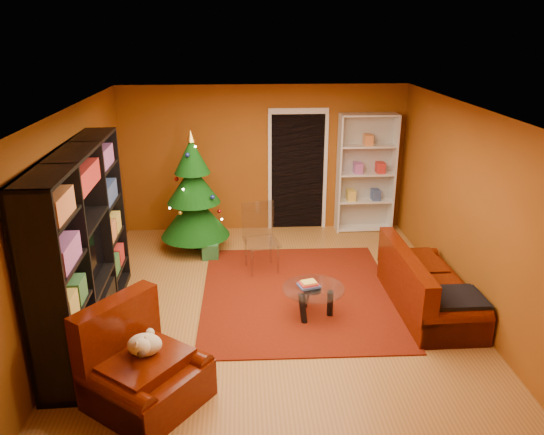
{
  "coord_description": "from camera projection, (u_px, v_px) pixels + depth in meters",
  "views": [
    {
      "loc": [
        -0.41,
        -6.43,
        3.53
      ],
      "look_at": [
        0.0,
        0.4,
        1.05
      ],
      "focal_mm": 35.0,
      "sensor_mm": 36.0,
      "label": 1
    }
  ],
  "objects": [
    {
      "name": "coffee_table",
      "position": [
        313.0,
        301.0,
        6.78
      ],
      "size": [
        0.98,
        0.98,
        0.5
      ],
      "primitive_type": null,
      "rotation": [
        0.0,
        0.0,
        0.28
      ],
      "color": "gray",
      "rests_on": "rug"
    },
    {
      "name": "christmas_tree",
      "position": [
        194.0,
        193.0,
        8.57
      ],
      "size": [
        1.48,
        1.48,
        2.02
      ],
      "primitive_type": null,
      "rotation": [
        0.0,
        0.0,
        0.38
      ],
      "color": "#093B0B",
      "rests_on": "floor"
    },
    {
      "name": "dog",
      "position": [
        145.0,
        345.0,
        5.14
      ],
      "size": [
        0.48,
        0.5,
        0.27
      ],
      "primitive_type": null,
      "rotation": [
        0.0,
        0.0,
        0.91
      ],
      "color": "#EDE3C1",
      "rests_on": "armchair"
    },
    {
      "name": "gift_box_teal",
      "position": [
        205.0,
        239.0,
        8.97
      ],
      "size": [
        0.31,
        0.31,
        0.27
      ],
      "primitive_type": "cube",
      "rotation": [
        0.0,
        0.0,
        0.16
      ],
      "color": "teal",
      "rests_on": "floor"
    },
    {
      "name": "wall_left",
      "position": [
        74.0,
        214.0,
        6.68
      ],
      "size": [
        0.05,
        5.5,
        2.6
      ],
      "primitive_type": "cube",
      "color": "#904C14",
      "rests_on": "ground"
    },
    {
      "name": "wall_back",
      "position": [
        264.0,
        159.0,
        9.42
      ],
      "size": [
        5.0,
        0.05,
        2.6
      ],
      "primitive_type": "cube",
      "color": "#904C14",
      "rests_on": "ground"
    },
    {
      "name": "gift_box_red",
      "position": [
        199.0,
        233.0,
        9.28
      ],
      "size": [
        0.23,
        0.23,
        0.21
      ],
      "primitive_type": "cube",
      "rotation": [
        0.0,
        0.0,
        -0.1
      ],
      "color": "#AA381A",
      "rests_on": "floor"
    },
    {
      "name": "sofa",
      "position": [
        430.0,
        280.0,
        6.9
      ],
      "size": [
        0.88,
        1.92,
        0.82
      ],
      "primitive_type": null,
      "rotation": [
        0.0,
        0.0,
        1.58
      ],
      "color": "#430F02",
      "rests_on": "rug"
    },
    {
      "name": "doorway",
      "position": [
        298.0,
        173.0,
        9.5
      ],
      "size": [
        1.06,
        0.6,
        2.16
      ],
      "primitive_type": null,
      "color": "black",
      "rests_on": "floor"
    },
    {
      "name": "media_unit",
      "position": [
        83.0,
        246.0,
        6.18
      ],
      "size": [
        0.52,
        2.93,
        2.24
      ],
      "primitive_type": null,
      "rotation": [
        0.0,
        0.0,
        0.03
      ],
      "color": "black",
      "rests_on": "floor"
    },
    {
      "name": "armchair",
      "position": [
        146.0,
        367.0,
        5.15
      ],
      "size": [
        1.48,
        1.48,
        0.83
      ],
      "primitive_type": null,
      "rotation": [
        0.0,
        0.0,
        0.91
      ],
      "color": "#430F02",
      "rests_on": "rug"
    },
    {
      "name": "ceiling",
      "position": [
        274.0,
        106.0,
        6.37
      ],
      "size": [
        5.0,
        5.5,
        0.05
      ],
      "primitive_type": "cube",
      "color": "silver",
      "rests_on": "wall_back"
    },
    {
      "name": "rug",
      "position": [
        298.0,
        293.0,
        7.41
      ],
      "size": [
        2.68,
        3.12,
        0.02
      ],
      "primitive_type": "cube",
      "rotation": [
        0.0,
        0.0,
        -0.01
      ],
      "color": "#661808",
      "rests_on": "floor"
    },
    {
      "name": "gift_box_green",
      "position": [
        211.0,
        251.0,
        8.51
      ],
      "size": [
        0.26,
        0.26,
        0.26
      ],
      "primitive_type": "cube",
      "rotation": [
        0.0,
        0.0,
        -0.02
      ],
      "color": "#22622E",
      "rests_on": "floor"
    },
    {
      "name": "acrylic_chair",
      "position": [
        262.0,
        242.0,
        7.94
      ],
      "size": [
        0.59,
        0.62,
        0.95
      ],
      "primitive_type": null,
      "rotation": [
        0.0,
        0.0,
        0.22
      ],
      "color": "#66605B",
      "rests_on": "rug"
    },
    {
      "name": "wall_right",
      "position": [
        465.0,
        206.0,
        6.96
      ],
      "size": [
        0.05,
        5.5,
        2.6
      ],
      "primitive_type": "cube",
      "color": "#904C14",
      "rests_on": "ground"
    },
    {
      "name": "white_bookshelf",
      "position": [
        366.0,
        174.0,
        9.42
      ],
      "size": [
        1.01,
        0.37,
        2.17
      ],
      "primitive_type": null,
      "rotation": [
        0.0,
        0.0,
        0.01
      ],
      "color": "white",
      "rests_on": "floor"
    },
    {
      "name": "floor",
      "position": [
        274.0,
        301.0,
        7.27
      ],
      "size": [
        5.0,
        5.5,
        0.05
      ],
      "primitive_type": "cube",
      "color": "#97622A",
      "rests_on": "ground"
    }
  ]
}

